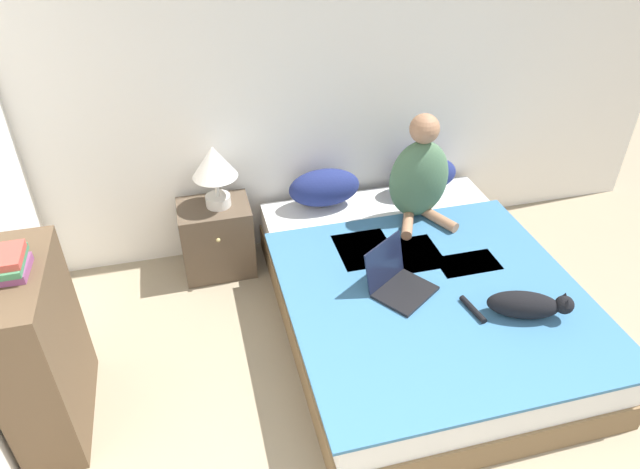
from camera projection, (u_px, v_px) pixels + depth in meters
name	position (u px, v px, depth m)	size (l,w,h in m)	color
wall_back	(336.00, 71.00, 3.75)	(5.06, 0.05, 2.55)	white
bed	(419.00, 298.00, 3.53)	(1.69, 2.10, 0.41)	brown
pillow_near	(324.00, 188.00, 3.97)	(0.50, 0.26, 0.26)	navy
pillow_far	(423.00, 175.00, 4.12)	(0.50, 0.26, 0.26)	navy
person_sitting	(420.00, 176.00, 3.75)	(0.41, 0.40, 0.74)	#476B4C
cat_tabby	(527.00, 305.00, 3.06)	(0.52, 0.34, 0.16)	black
laptop_open	(398.00, 281.00, 3.25)	(0.45, 0.44, 0.27)	black
nightstand	(217.00, 238.00, 3.95)	(0.48, 0.38, 0.53)	brown
table_lamp	(214.00, 166.00, 3.64)	(0.29, 0.29, 0.43)	beige
bookshelf	(41.00, 352.00, 2.78)	(0.29, 0.72, 0.98)	brown
book_stack_top	(6.00, 264.00, 2.47)	(0.18, 0.23, 0.11)	#844270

